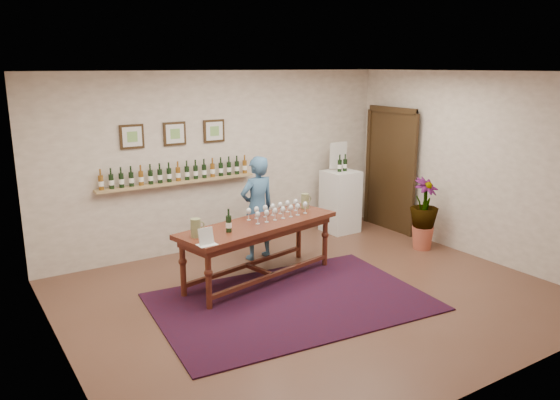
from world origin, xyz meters
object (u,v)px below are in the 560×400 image
person (257,208)px  potted_plant (424,214)px  display_pedestal (340,201)px  tasting_table (259,231)px

person → potted_plant: bearing=152.5°
display_pedestal → person: 2.00m
tasting_table → person: person is taller
display_pedestal → potted_plant: bearing=-71.2°
potted_plant → person: (-2.45, 1.05, 0.21)m
display_pedestal → person: bearing=-167.5°
display_pedestal → person: person is taller
tasting_table → person: bearing=49.0°
potted_plant → person: bearing=156.7°
potted_plant → person: person is taller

